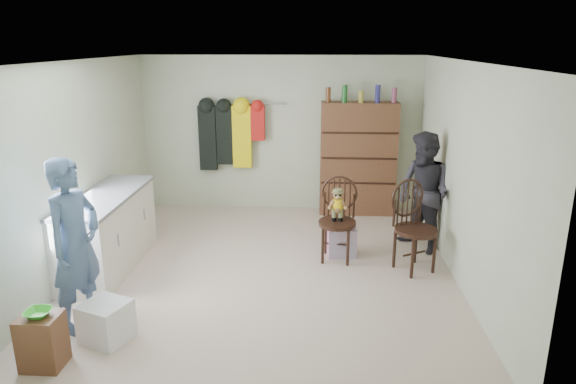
# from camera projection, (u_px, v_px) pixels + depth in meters

# --- Properties ---
(ground_plane) EXTENTS (5.00, 5.00, 0.00)m
(ground_plane) POSITION_uv_depth(u_px,v_px,m) (267.00, 270.00, 6.31)
(ground_plane) COLOR beige
(ground_plane) RESTS_ON ground
(room_walls) EXTENTS (5.00, 5.00, 5.00)m
(room_walls) POSITION_uv_depth(u_px,v_px,m) (269.00, 136.00, 6.37)
(room_walls) COLOR beige
(room_walls) RESTS_ON ground
(counter) EXTENTS (0.64, 1.86, 0.94)m
(counter) POSITION_uv_depth(u_px,v_px,m) (108.00, 231.00, 6.28)
(counter) COLOR silver
(counter) RESTS_ON ground
(stool) EXTENTS (0.34, 0.29, 0.48)m
(stool) POSITION_uv_depth(u_px,v_px,m) (42.00, 341.00, 4.39)
(stool) COLOR brown
(stool) RESTS_ON ground
(bowl) EXTENTS (0.22, 0.22, 0.05)m
(bowl) POSITION_uv_depth(u_px,v_px,m) (38.00, 313.00, 4.31)
(bowl) COLOR green
(bowl) RESTS_ON stool
(plastic_tub) EXTENTS (0.51, 0.50, 0.38)m
(plastic_tub) POSITION_uv_depth(u_px,v_px,m) (106.00, 322.00, 4.80)
(plastic_tub) COLOR white
(plastic_tub) RESTS_ON ground
(chair_front) EXTENTS (0.54, 0.54, 1.07)m
(chair_front) POSITION_uv_depth(u_px,v_px,m) (338.00, 213.00, 6.50)
(chair_front) COLOR black
(chair_front) RESTS_ON ground
(chair_far) EXTENTS (0.68, 0.68, 1.12)m
(chair_far) POSITION_uv_depth(u_px,v_px,m) (413.00, 223.00, 6.20)
(chair_far) COLOR black
(chair_far) RESTS_ON ground
(striped_bag) EXTENTS (0.40, 0.32, 0.38)m
(striped_bag) POSITION_uv_depth(u_px,v_px,m) (341.00, 241.00, 6.70)
(striped_bag) COLOR #E57285
(striped_bag) RESTS_ON ground
(person_left) EXTENTS (0.56, 0.71, 1.70)m
(person_left) POSITION_uv_depth(u_px,v_px,m) (75.00, 245.00, 4.86)
(person_left) COLOR #475E83
(person_left) RESTS_ON ground
(person_right) EXTENTS (0.93, 0.98, 1.60)m
(person_right) POSITION_uv_depth(u_px,v_px,m) (424.00, 193.00, 6.72)
(person_right) COLOR #2D2B33
(person_right) RESTS_ON ground
(dresser) EXTENTS (1.20, 0.39, 2.07)m
(dresser) POSITION_uv_depth(u_px,v_px,m) (358.00, 158.00, 8.18)
(dresser) COLOR brown
(dresser) RESTS_ON ground
(coat_rack) EXTENTS (1.42, 0.12, 1.09)m
(coat_rack) POSITION_uv_depth(u_px,v_px,m) (229.00, 135.00, 8.28)
(coat_rack) COLOR #99999E
(coat_rack) RESTS_ON ground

